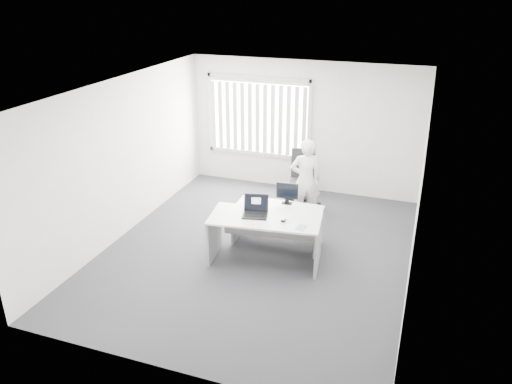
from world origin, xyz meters
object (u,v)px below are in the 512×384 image
(person, at_px, (306,180))
(monitor, at_px, (287,193))
(desk_near, at_px, (265,230))
(desk_far, at_px, (278,218))
(office_chair, at_px, (302,188))
(laptop, at_px, (255,208))

(person, xyz_separation_m, monitor, (-0.11, -0.88, 0.07))
(desk_near, distance_m, monitor, 0.94)
(desk_far, relative_size, monitor, 3.93)
(desk_far, height_order, monitor, monitor)
(desk_near, bearing_deg, person, 75.89)
(office_chair, bearing_deg, desk_far, -101.46)
(office_chair, bearing_deg, monitor, -97.84)
(desk_near, height_order, desk_far, desk_near)
(desk_near, height_order, monitor, monitor)
(desk_far, distance_m, office_chair, 1.77)
(desk_far, bearing_deg, desk_near, -91.81)
(monitor, bearing_deg, office_chair, 89.74)
(desk_far, distance_m, laptop, 0.84)
(monitor, bearing_deg, person, 78.51)
(desk_near, bearing_deg, laptop, -179.73)
(office_chair, height_order, person, person)
(desk_far, relative_size, laptop, 3.81)
(person, bearing_deg, laptop, 56.04)
(desk_near, xyz_separation_m, person, (0.21, 1.77, 0.23))
(desk_near, xyz_separation_m, laptop, (-0.17, -0.02, 0.38))
(desk_near, relative_size, monitor, 4.84)
(office_chair, relative_size, monitor, 2.99)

